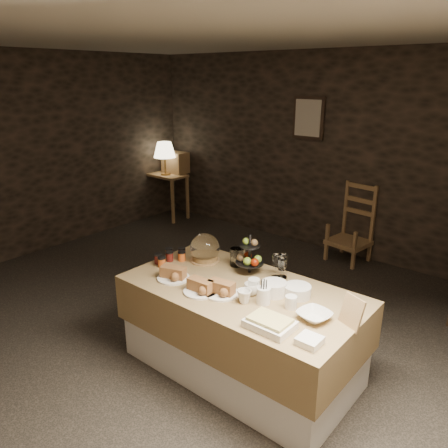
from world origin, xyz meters
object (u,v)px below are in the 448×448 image
Objects in this scene: buffet_table at (241,324)px; wine_rack at (175,162)px; fruit_stand at (250,258)px; chair at (352,227)px; table_lamp at (165,150)px; console_table at (166,181)px.

buffet_table is 4.29m from wine_rack.
chair is at bearing 94.04° from fruit_stand.
chair is (3.09, 0.34, -0.71)m from table_lamp.
table_lamp is 3.19m from chair.
table_lamp reaches higher than fruit_stand.
console_table is at bearing -166.73° from chair.
buffet_table is 0.53m from fruit_stand.
console_table is 0.53m from table_lamp.
chair is (3.14, 0.29, -0.18)m from console_table.
table_lamp reaches higher than console_table.
buffet_table is 5.54× the size of fruit_stand.
chair reaches higher than buffet_table.
table_lamp is at bearing 147.21° from fruit_stand.
fruit_stand is at bearing 114.70° from buffet_table.
wine_rack is at bearing 144.45° from fruit_stand.
buffet_table is at bearing -34.96° from table_lamp.
table_lamp is 0.68× the size of chair.
wine_rack reaches higher than buffet_table.
buffet_table is at bearing -37.49° from wine_rack.
table_lamp is at bearing -165.73° from chair.
wine_rack reaches higher than chair.
console_table is at bearing 147.00° from fruit_stand.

